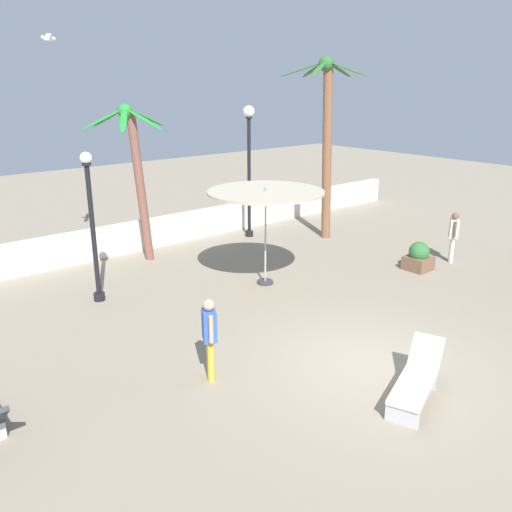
{
  "coord_description": "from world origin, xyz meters",
  "views": [
    {
      "loc": [
        -7.71,
        -5.81,
        5.31
      ],
      "look_at": [
        0.0,
        3.38,
        1.4
      ],
      "focal_mm": 37.71,
      "sensor_mm": 36.0,
      "label": 1
    }
  ],
  "objects_px": {
    "lamp_post_0": "(249,155)",
    "patio_umbrella_0": "(266,195)",
    "seagull_0": "(49,38)",
    "palm_tree_1": "(135,164)",
    "lounge_chair_1": "(417,378)",
    "palm_tree_0": "(327,131)",
    "guest_1": "(209,332)",
    "guest_0": "(453,233)",
    "planter": "(419,257)",
    "lamp_post_1": "(92,225)"
  },
  "relations": [
    {
      "from": "lamp_post_0",
      "to": "patio_umbrella_0",
      "type": "bearing_deg",
      "value": -124.07
    },
    {
      "from": "lamp_post_0",
      "to": "seagull_0",
      "type": "height_order",
      "value": "seagull_0"
    },
    {
      "from": "patio_umbrella_0",
      "to": "palm_tree_1",
      "type": "distance_m",
      "value": 4.31
    },
    {
      "from": "lounge_chair_1",
      "to": "palm_tree_0",
      "type": "bearing_deg",
      "value": 52.47
    },
    {
      "from": "lounge_chair_1",
      "to": "seagull_0",
      "type": "distance_m",
      "value": 12.57
    },
    {
      "from": "lamp_post_0",
      "to": "seagull_0",
      "type": "relative_size",
      "value": 3.62
    },
    {
      "from": "lounge_chair_1",
      "to": "guest_1",
      "type": "distance_m",
      "value": 3.75
    },
    {
      "from": "guest_0",
      "to": "palm_tree_0",
      "type": "bearing_deg",
      "value": 103.79
    },
    {
      "from": "palm_tree_1",
      "to": "guest_1",
      "type": "xyz_separation_m",
      "value": [
        -2.41,
        -7.07,
        -2.04
      ]
    },
    {
      "from": "palm_tree_0",
      "to": "guest_0",
      "type": "xyz_separation_m",
      "value": [
        1.07,
        -4.38,
        -2.78
      ]
    },
    {
      "from": "palm_tree_1",
      "to": "lounge_chair_1",
      "type": "height_order",
      "value": "palm_tree_1"
    },
    {
      "from": "planter",
      "to": "seagull_0",
      "type": "bearing_deg",
      "value": 137.48
    },
    {
      "from": "palm_tree_1",
      "to": "seagull_0",
      "type": "distance_m",
      "value": 3.96
    },
    {
      "from": "guest_0",
      "to": "guest_1",
      "type": "xyz_separation_m",
      "value": [
        -9.66,
        -0.86,
        0.04
      ]
    },
    {
      "from": "palm_tree_0",
      "to": "guest_0",
      "type": "height_order",
      "value": "palm_tree_0"
    },
    {
      "from": "palm_tree_1",
      "to": "planter",
      "type": "bearing_deg",
      "value": -45.69
    },
    {
      "from": "patio_umbrella_0",
      "to": "guest_1",
      "type": "xyz_separation_m",
      "value": [
        -4.05,
        -3.12,
        -1.51
      ]
    },
    {
      "from": "lamp_post_0",
      "to": "planter",
      "type": "relative_size",
      "value": 5.34
    },
    {
      "from": "lamp_post_0",
      "to": "palm_tree_0",
      "type": "bearing_deg",
      "value": -44.9
    },
    {
      "from": "palm_tree_0",
      "to": "planter",
      "type": "height_order",
      "value": "palm_tree_0"
    },
    {
      "from": "seagull_0",
      "to": "lamp_post_1",
      "type": "bearing_deg",
      "value": -100.86
    },
    {
      "from": "lamp_post_0",
      "to": "palm_tree_1",
      "type": "bearing_deg",
      "value": -179.83
    },
    {
      "from": "palm_tree_0",
      "to": "planter",
      "type": "bearing_deg",
      "value": -94.48
    },
    {
      "from": "palm_tree_0",
      "to": "lamp_post_1",
      "type": "relative_size",
      "value": 1.63
    },
    {
      "from": "palm_tree_0",
      "to": "lounge_chair_1",
      "type": "xyz_separation_m",
      "value": [
        -6.19,
        -8.06,
        -3.32
      ]
    },
    {
      "from": "palm_tree_1",
      "to": "guest_0",
      "type": "relative_size",
      "value": 3.04
    },
    {
      "from": "lamp_post_0",
      "to": "lamp_post_1",
      "type": "xyz_separation_m",
      "value": [
        -6.69,
        -2.15,
        -0.91
      ]
    },
    {
      "from": "lamp_post_1",
      "to": "guest_1",
      "type": "distance_m",
      "value": 5.03
    },
    {
      "from": "patio_umbrella_0",
      "to": "lounge_chair_1",
      "type": "relative_size",
      "value": 1.58
    },
    {
      "from": "lounge_chair_1",
      "to": "seagull_0",
      "type": "bearing_deg",
      "value": 99.13
    },
    {
      "from": "patio_umbrella_0",
      "to": "lounge_chair_1",
      "type": "height_order",
      "value": "patio_umbrella_0"
    },
    {
      "from": "guest_1",
      "to": "seagull_0",
      "type": "distance_m",
      "value": 9.75
    },
    {
      "from": "patio_umbrella_0",
      "to": "palm_tree_1",
      "type": "relative_size",
      "value": 0.65
    },
    {
      "from": "lamp_post_1",
      "to": "seagull_0",
      "type": "height_order",
      "value": "seagull_0"
    },
    {
      "from": "lounge_chair_1",
      "to": "planter",
      "type": "xyz_separation_m",
      "value": [
        5.87,
        3.91,
        -0.01
      ]
    },
    {
      "from": "lounge_chair_1",
      "to": "planter",
      "type": "distance_m",
      "value": 7.05
    },
    {
      "from": "patio_umbrella_0",
      "to": "planter",
      "type": "xyz_separation_m",
      "value": [
        4.21,
        -2.04,
        -2.09
      ]
    },
    {
      "from": "palm_tree_0",
      "to": "planter",
      "type": "xyz_separation_m",
      "value": [
        -0.33,
        -4.16,
        -3.32
      ]
    },
    {
      "from": "lamp_post_1",
      "to": "planter",
      "type": "xyz_separation_m",
      "value": [
        8.22,
        -3.85,
        -1.6
      ]
    },
    {
      "from": "lamp_post_0",
      "to": "guest_0",
      "type": "relative_size",
      "value": 2.93
    },
    {
      "from": "lounge_chair_1",
      "to": "guest_1",
      "type": "xyz_separation_m",
      "value": [
        -2.39,
        2.83,
        0.58
      ]
    },
    {
      "from": "planter",
      "to": "guest_0",
      "type": "bearing_deg",
      "value": -9.0
    },
    {
      "from": "palm_tree_0",
      "to": "palm_tree_1",
      "type": "bearing_deg",
      "value": 163.46
    },
    {
      "from": "patio_umbrella_0",
      "to": "lamp_post_1",
      "type": "bearing_deg",
      "value": 155.68
    },
    {
      "from": "palm_tree_1",
      "to": "lamp_post_1",
      "type": "xyz_separation_m",
      "value": [
        -2.37,
        -2.14,
        -1.03
      ]
    },
    {
      "from": "palm_tree_1",
      "to": "lamp_post_0",
      "type": "relative_size",
      "value": 1.04
    },
    {
      "from": "lamp_post_0",
      "to": "guest_1",
      "type": "height_order",
      "value": "lamp_post_0"
    },
    {
      "from": "patio_umbrella_0",
      "to": "palm_tree_1",
      "type": "xyz_separation_m",
      "value": [
        -1.64,
        3.95,
        0.53
      ]
    },
    {
      "from": "guest_1",
      "to": "seagull_0",
      "type": "bearing_deg",
      "value": 85.47
    },
    {
      "from": "palm_tree_0",
      "to": "lamp_post_0",
      "type": "distance_m",
      "value": 2.74
    }
  ]
}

